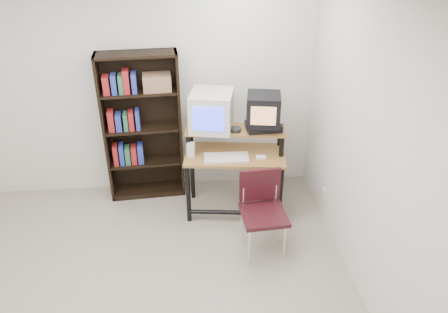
{
  "coord_description": "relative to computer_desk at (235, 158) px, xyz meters",
  "views": [
    {
      "loc": [
        0.5,
        -2.71,
        3.03
      ],
      "look_at": [
        0.87,
        1.1,
        0.86
      ],
      "focal_mm": 35.0,
      "sensor_mm": 36.0,
      "label": 1
    }
  ],
  "objects": [
    {
      "name": "mousepad",
      "position": [
        0.25,
        -0.15,
        0.05
      ],
      "size": [
        0.22,
        0.18,
        0.01
      ],
      "primitive_type": "cube",
      "rotation": [
        0.0,
        0.0,
        0.02
      ],
      "color": "black",
      "rests_on": "computer_desk"
    },
    {
      "name": "cd_spindle",
      "position": [
        0.01,
        0.03,
        0.32
      ],
      "size": [
        0.15,
        0.15,
        0.05
      ],
      "primitive_type": "cylinder",
      "rotation": [
        0.0,
        0.0,
        -0.25
      ],
      "color": "#26262B",
      "rests_on": "computer_desk"
    },
    {
      "name": "bookshelf",
      "position": [
        -1.01,
        0.47,
        0.22
      ],
      "size": [
        0.89,
        0.34,
        1.74
      ],
      "rotation": [
        0.0,
        0.0,
        0.06
      ],
      "color": "black",
      "rests_on": "floor"
    },
    {
      "name": "right_wall",
      "position": [
        0.98,
        -1.39,
        0.63
      ],
      "size": [
        0.01,
        4.0,
        2.6
      ],
      "primitive_type": "cube",
      "color": "silver",
      "rests_on": "floor"
    },
    {
      "name": "crt_monitor",
      "position": [
        -0.24,
        0.15,
        0.5
      ],
      "size": [
        0.52,
        0.52,
        0.41
      ],
      "rotation": [
        0.0,
        0.0,
        -0.21
      ],
      "color": "beige",
      "rests_on": "computer_desk"
    },
    {
      "name": "crt_tv",
      "position": [
        0.3,
        0.05,
        0.54
      ],
      "size": [
        0.4,
        0.4,
        0.33
      ],
      "rotation": [
        0.0,
        0.0,
        -0.18
      ],
      "color": "black",
      "rests_on": "vcr"
    },
    {
      "name": "keyboard",
      "position": [
        -0.1,
        -0.11,
        0.07
      ],
      "size": [
        0.48,
        0.23,
        0.03
      ],
      "primitive_type": "cube",
      "rotation": [
        0.0,
        0.0,
        -0.04
      ],
      "color": "beige",
      "rests_on": "computer_desk"
    },
    {
      "name": "floor",
      "position": [
        -1.02,
        -1.39,
        -0.68
      ],
      "size": [
        4.0,
        4.0,
        0.01
      ],
      "primitive_type": "cube",
      "color": "#9E9483",
      "rests_on": "ground"
    },
    {
      "name": "pc_tower",
      "position": [
        0.4,
        -0.07,
        -0.46
      ],
      "size": [
        0.27,
        0.48,
        0.42
      ],
      "primitive_type": "cube",
      "rotation": [
        0.0,
        0.0,
        -0.16
      ],
      "color": "black",
      "rests_on": "floor"
    },
    {
      "name": "vcr",
      "position": [
        0.31,
        0.05,
        0.34
      ],
      "size": [
        0.38,
        0.28,
        0.08
      ],
      "primitive_type": "cube",
      "rotation": [
        0.0,
        0.0,
        0.06
      ],
      "color": "black",
      "rests_on": "computer_desk"
    },
    {
      "name": "wall_outlet",
      "position": [
        0.97,
        -0.24,
        -0.37
      ],
      "size": [
        0.02,
        0.08,
        0.12
      ],
      "primitive_type": "cube",
      "color": "beige",
      "rests_on": "right_wall"
    },
    {
      "name": "school_chair",
      "position": [
        0.19,
        -0.69,
        -0.14
      ],
      "size": [
        0.46,
        0.46,
        0.86
      ],
      "rotation": [
        0.0,
        0.0,
        0.07
      ],
      "color": "black",
      "rests_on": "floor"
    },
    {
      "name": "back_wall",
      "position": [
        -1.02,
        0.61,
        0.63
      ],
      "size": [
        4.0,
        0.01,
        2.6
      ],
      "primitive_type": "cube",
      "color": "silver",
      "rests_on": "floor"
    },
    {
      "name": "desk_speaker",
      "position": [
        -0.47,
        -0.02,
        0.13
      ],
      "size": [
        0.1,
        0.09,
        0.17
      ],
      "primitive_type": "cube",
      "rotation": [
        0.0,
        0.0,
        -0.23
      ],
      "color": "beige",
      "rests_on": "computer_desk"
    },
    {
      "name": "computer_desk",
      "position": [
        0.0,
        0.0,
        0.0
      ],
      "size": [
        1.13,
        0.67,
        0.98
      ],
      "rotation": [
        0.0,
        0.0,
        -0.13
      ],
      "color": "olive",
      "rests_on": "floor"
    },
    {
      "name": "mouse",
      "position": [
        0.26,
        -0.14,
        0.07
      ],
      "size": [
        0.1,
        0.06,
        0.03
      ],
      "primitive_type": "cube",
      "rotation": [
        0.0,
        0.0,
        -0.03
      ],
      "color": "white",
      "rests_on": "mousepad"
    }
  ]
}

